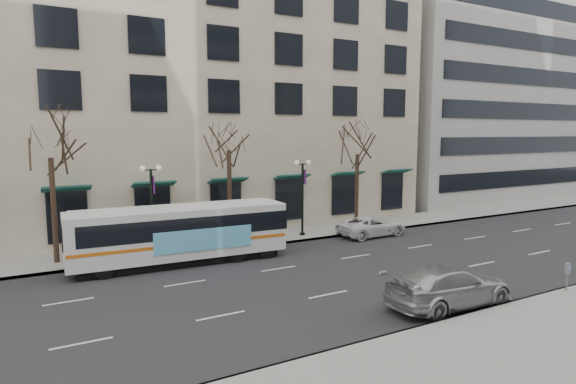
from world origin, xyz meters
TOP-DOWN VIEW (x-y plane):
  - ground at (0.00, 0.00)m, footprint 160.00×160.00m
  - sidewalk_far at (5.00, 9.00)m, footprint 80.00×4.00m
  - building_hotel at (-2.00, 21.00)m, footprint 40.00×20.00m
  - building_office at (32.00, 21.00)m, footprint 25.00×20.00m
  - tree_far_left at (-10.00, 8.80)m, footprint 3.60×3.60m
  - tree_far_mid at (0.00, 8.80)m, footprint 3.60×3.60m
  - tree_far_right at (10.00, 8.80)m, footprint 3.60×3.60m
  - lamp_post_left at (-4.99, 8.20)m, footprint 1.22×0.45m
  - lamp_post_right at (5.01, 8.20)m, footprint 1.22×0.45m
  - city_bus at (-4.04, 5.79)m, footprint 11.64×3.06m
  - silver_car at (3.56, -5.83)m, footprint 5.77×2.44m
  - white_pickup at (9.33, 6.20)m, footprint 5.01×2.42m
  - pay_station at (9.21, -7.34)m, footprint 0.30×0.23m

SIDE VIEW (x-z plane):
  - ground at x=0.00m, z-range 0.00..0.00m
  - sidewalk_far at x=5.00m, z-range 0.00..0.15m
  - white_pickup at x=9.33m, z-range 0.00..1.37m
  - silver_car at x=3.56m, z-range 0.00..1.66m
  - pay_station at x=9.21m, z-range 0.43..1.65m
  - city_bus at x=-4.04m, z-range 0.14..3.27m
  - lamp_post_left at x=-4.99m, z-range 0.34..5.55m
  - lamp_post_right at x=5.01m, z-range 0.34..5.55m
  - tree_far_right at x=10.00m, z-range 2.39..10.45m
  - tree_far_left at x=-10.00m, z-range 2.53..10.87m
  - tree_far_mid at x=0.00m, z-range 2.63..11.18m
  - building_hotel at x=-2.00m, z-range 0.00..24.00m
  - building_office at x=32.00m, z-range 0.00..35.00m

